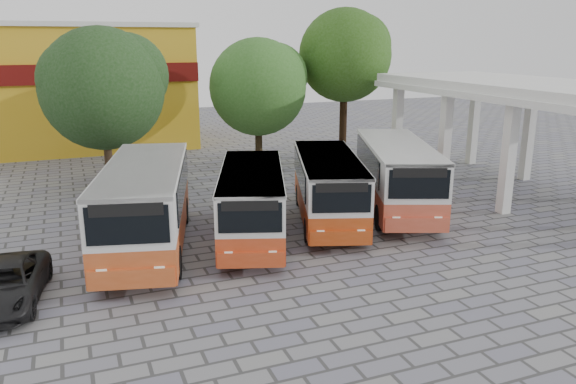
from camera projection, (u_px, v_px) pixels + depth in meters
name	position (u px, v px, depth m)	size (l,w,h in m)	color
ground	(364.00, 251.00, 19.88)	(90.00, 90.00, 0.00)	slate
terminal_shelter	(525.00, 92.00, 25.91)	(6.80, 15.80, 5.40)	silver
shophouse_block	(37.00, 86.00, 38.19)	(20.40, 10.40, 8.30)	gold
bus_far_left	(146.00, 201.00, 19.64)	(4.56, 8.97, 3.07)	#C14E1F
bus_centre_left	(252.00, 199.00, 20.77)	(4.47, 7.84, 2.65)	#C13E17
bus_centre_right	(328.00, 185.00, 22.72)	(4.58, 8.02, 2.71)	#B53E0F
bus_far_right	(397.00, 172.00, 24.21)	(5.31, 8.79, 2.96)	#CA4F33
tree_left	(104.00, 84.00, 27.37)	(6.28, 5.98, 7.92)	#3F2D1D
tree_middle	(259.00, 84.00, 31.66)	(5.76, 5.48, 7.40)	black
tree_right	(346.00, 52.00, 33.84)	(5.88, 5.60, 9.12)	black
parked_car	(4.00, 284.00, 15.80)	(1.96, 4.26, 1.18)	black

